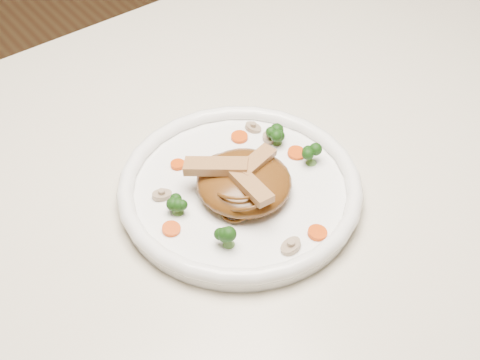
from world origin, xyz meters
TOP-DOWN VIEW (x-y plane):
  - table at (0.00, 0.00)m, footprint 1.20×0.80m
  - plate at (-0.02, -0.05)m, footprint 0.36×0.36m
  - noodle_mound at (-0.02, -0.05)m, footprint 0.12×0.12m
  - chicken_a at (0.00, -0.05)m, footprint 0.06×0.03m
  - chicken_b at (-0.04, -0.03)m, footprint 0.07×0.07m
  - chicken_c at (-0.03, -0.08)m, footprint 0.02×0.07m
  - broccoli_0 at (0.07, -0.01)m, footprint 0.03×0.03m
  - broccoli_1 at (-0.10, -0.03)m, footprint 0.03×0.03m
  - broccoli_2 at (-0.08, -0.11)m, footprint 0.04×0.04m
  - broccoli_3 at (0.08, -0.06)m, footprint 0.03×0.03m
  - carrot_0 at (0.03, 0.03)m, footprint 0.02×0.02m
  - carrot_1 at (-0.12, -0.05)m, footprint 0.03×0.03m
  - carrot_2 at (0.07, -0.04)m, footprint 0.03×0.03m
  - carrot_3 at (-0.06, 0.03)m, footprint 0.02×0.02m
  - carrot_4 at (0.01, -0.16)m, footprint 0.03×0.03m
  - mushroom_0 at (-0.03, -0.16)m, footprint 0.03×0.03m
  - mushroom_1 at (0.06, 0.00)m, footprint 0.03×0.03m
  - mushroom_2 at (-0.10, -0.00)m, footprint 0.03×0.03m
  - mushroom_3 at (0.06, 0.03)m, footprint 0.03×0.03m

SIDE VIEW (x-z plane):
  - table at x=0.00m, z-range 0.28..1.03m
  - plate at x=-0.02m, z-range 0.75..0.77m
  - carrot_0 at x=0.03m, z-range 0.77..0.77m
  - carrot_1 at x=-0.12m, z-range 0.77..0.77m
  - carrot_2 at x=0.07m, z-range 0.77..0.77m
  - carrot_3 at x=-0.06m, z-range 0.77..0.77m
  - carrot_4 at x=0.01m, z-range 0.77..0.77m
  - mushroom_0 at x=-0.03m, z-range 0.77..0.77m
  - mushroom_1 at x=0.06m, z-range 0.77..0.77m
  - mushroom_2 at x=-0.10m, z-range 0.77..0.77m
  - mushroom_3 at x=0.06m, z-range 0.77..0.77m
  - broccoli_0 at x=0.07m, z-range 0.77..0.79m
  - broccoli_1 at x=-0.10m, z-range 0.77..0.79m
  - broccoli_3 at x=0.08m, z-range 0.77..0.80m
  - noodle_mound at x=-0.02m, z-range 0.76..0.80m
  - broccoli_2 at x=-0.08m, z-range 0.77..0.80m
  - chicken_a at x=0.00m, z-range 0.80..0.81m
  - chicken_c at x=-0.03m, z-range 0.80..0.81m
  - chicken_b at x=-0.04m, z-range 0.80..0.81m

